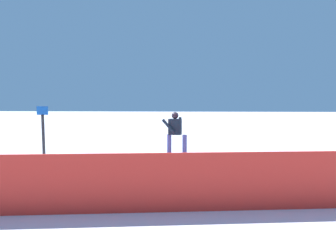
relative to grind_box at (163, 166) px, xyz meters
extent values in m
plane|color=white|center=(0.00, 0.00, -0.29)|extent=(120.00, 120.00, 0.00)
cube|color=white|center=(0.00, 0.00, 0.01)|extent=(5.99, 1.29, 0.61)
cube|color=blue|center=(0.00, 0.00, -0.14)|extent=(6.00, 1.30, 0.15)
cube|color=gray|center=(0.00, 0.00, 0.33)|extent=(6.00, 1.35, 0.04)
cube|color=black|center=(-0.44, -0.05, 0.36)|extent=(1.43, 0.50, 0.01)
cylinder|color=#464B8F|center=(-0.19, -0.09, 0.70)|extent=(0.16, 0.16, 0.66)
cylinder|color=#464B8F|center=(-0.68, -0.02, 0.70)|extent=(0.16, 0.16, 0.66)
cube|color=black|center=(-0.38, -0.06, 1.28)|extent=(0.43, 0.30, 0.50)
sphere|color=black|center=(-0.38, -0.06, 1.64)|extent=(0.22, 0.22, 0.22)
cylinder|color=black|center=(-0.17, 0.07, 1.30)|extent=(0.44, 0.15, 0.47)
cylinder|color=black|center=(-0.50, -0.21, 1.30)|extent=(0.17, 0.11, 0.56)
cube|color=red|center=(0.00, 3.06, 0.35)|extent=(12.12, 1.55, 1.28)
cylinder|color=#262628|center=(4.31, -0.74, 0.66)|extent=(0.10, 0.10, 1.90)
cube|color=blue|center=(4.31, -0.74, 1.76)|extent=(0.40, 0.04, 0.30)
camera|label=1|loc=(-0.73, 8.95, 2.06)|focal=30.43mm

